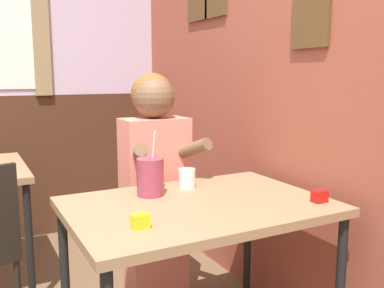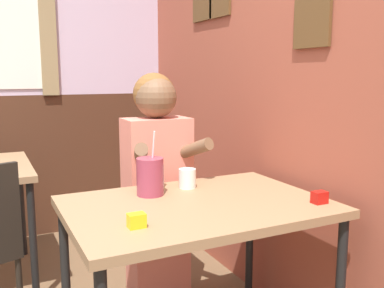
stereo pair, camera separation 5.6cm
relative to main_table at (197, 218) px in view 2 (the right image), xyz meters
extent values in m
cube|color=#9E4C38|center=(0.62, 0.80, 0.69)|extent=(0.06, 4.22, 2.70)
cube|color=brown|center=(0.58, 1.08, 1.04)|extent=(0.02, 0.26, 0.19)
cube|color=brown|center=(0.58, 0.02, 0.83)|extent=(0.02, 0.23, 0.25)
cube|color=#472819|center=(-0.60, 1.94, -0.11)|extent=(5.38, 0.06, 1.10)
cube|color=#937F56|center=(-0.29, 1.89, 0.89)|extent=(0.12, 0.02, 0.90)
cube|color=#93704C|center=(0.00, 0.00, 0.05)|extent=(1.06, 0.74, 0.04)
cylinder|color=black|center=(-0.49, 0.33, -0.31)|extent=(0.04, 0.04, 0.69)
cylinder|color=black|center=(0.49, 0.33, -0.31)|extent=(0.04, 0.04, 0.69)
cylinder|color=black|center=(-0.57, 0.83, -0.31)|extent=(0.04, 0.04, 0.69)
cylinder|color=black|center=(-0.57, 1.56, -0.31)|extent=(0.04, 0.04, 0.69)
cube|color=#EA7F6B|center=(0.03, 0.54, -0.42)|extent=(0.31, 0.20, 0.48)
cube|color=#EA7F6B|center=(0.03, 0.54, 0.09)|extent=(0.34, 0.20, 0.55)
sphere|color=brown|center=(0.03, 0.56, 0.49)|extent=(0.22, 0.22, 0.22)
sphere|color=brown|center=(0.03, 0.54, 0.48)|extent=(0.21, 0.21, 0.21)
cylinder|color=brown|center=(-0.10, 0.40, 0.21)|extent=(0.14, 0.27, 0.15)
cylinder|color=brown|center=(0.17, 0.40, 0.21)|extent=(0.14, 0.27, 0.15)
cylinder|color=#99384C|center=(-0.13, 0.19, 0.15)|extent=(0.12, 0.12, 0.16)
cylinder|color=white|center=(-0.12, 0.19, 0.28)|extent=(0.01, 0.04, 0.14)
cylinder|color=silver|center=(-0.07, 0.29, 0.12)|extent=(0.08, 0.08, 0.11)
cylinder|color=silver|center=(0.07, 0.23, 0.11)|extent=(0.08, 0.08, 0.09)
cube|color=#B7140F|center=(0.45, -0.23, 0.09)|extent=(0.06, 0.04, 0.05)
cube|color=yellow|center=(-0.32, -0.17, 0.09)|extent=(0.06, 0.04, 0.05)
camera|label=1|loc=(-0.82, -1.50, 0.59)|focal=40.00mm
camera|label=2|loc=(-0.77, -1.52, 0.59)|focal=40.00mm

